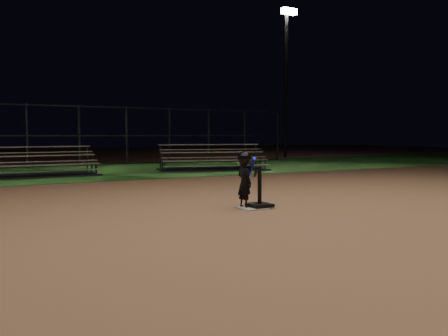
% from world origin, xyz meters
% --- Properties ---
extents(ground, '(80.00, 80.00, 0.00)m').
position_xyz_m(ground, '(0.00, 0.00, 0.00)').
color(ground, '#A66E4B').
rests_on(ground, ground).
extents(grass_strip, '(60.00, 8.00, 0.01)m').
position_xyz_m(grass_strip, '(0.00, 10.00, 0.01)').
color(grass_strip, '#23521A').
rests_on(grass_strip, ground).
extents(home_plate, '(0.45, 0.45, 0.02)m').
position_xyz_m(home_plate, '(0.00, 0.00, 0.01)').
color(home_plate, beige).
rests_on(home_plate, ground).
extents(batting_tee, '(0.38, 0.38, 0.71)m').
position_xyz_m(batting_tee, '(0.14, -0.02, 0.15)').
color(batting_tee, black).
rests_on(batting_tee, home_plate).
extents(child_batter, '(0.38, 0.57, 0.99)m').
position_xyz_m(child_batter, '(-0.09, 0.12, 0.53)').
color(child_batter, black).
rests_on(child_batter, ground).
extents(bleacher_left, '(3.83, 1.97, 0.92)m').
position_xyz_m(bleacher_left, '(-2.39, 8.67, 0.19)').
color(bleacher_left, silver).
rests_on(bleacher_left, ground).
extents(bleacher_right, '(4.18, 2.74, 0.94)m').
position_xyz_m(bleacher_right, '(3.71, 8.33, 0.19)').
color(bleacher_right, silver).
rests_on(bleacher_right, ground).
extents(backstop_fence, '(20.08, 0.08, 2.50)m').
position_xyz_m(backstop_fence, '(0.00, 13.00, 1.25)').
color(backstop_fence, '#38383D').
rests_on(backstop_fence, ground).
extents(light_pole_right, '(0.90, 0.53, 8.30)m').
position_xyz_m(light_pole_right, '(12.00, 14.94, 4.95)').
color(light_pole_right, '#2D2D30').
rests_on(light_pole_right, ground).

